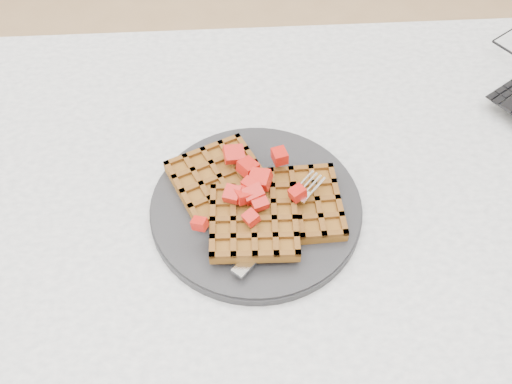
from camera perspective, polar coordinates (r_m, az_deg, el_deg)
table at (r=0.83m, az=6.26°, el=-6.99°), size 1.20×0.80×0.75m
plate at (r=0.73m, az=0.00°, el=-1.53°), size 0.27×0.27×0.02m
waffles at (r=0.71m, az=0.03°, el=-0.86°), size 0.23×0.20×0.03m
strawberry_pile at (r=0.70m, az=0.00°, el=0.70°), size 0.15×0.15×0.02m
fork at (r=0.70m, az=2.94°, el=-2.91°), size 0.14×0.15×0.02m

